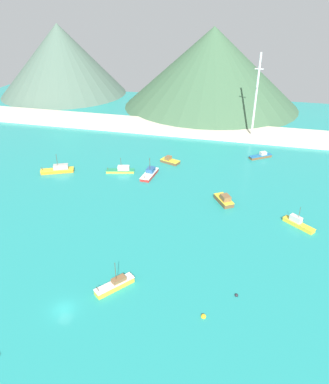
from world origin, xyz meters
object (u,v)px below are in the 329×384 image
fishing_boat_1 (224,200)px  fishing_boat_4 (115,285)px  fishing_boat_7 (170,161)px  fishing_boat_8 (121,170)px  buoy_0 (236,295)px  fishing_boat_5 (298,223)px  fishing_boat_0 (150,173)px  buoy_2 (203,316)px  radio_tower (256,96)px  fishing_boat_3 (261,156)px  fishing_boat_6 (58,169)px

fishing_boat_1 → fishing_boat_4: size_ratio=0.96×
fishing_boat_7 → fishing_boat_8: size_ratio=0.76×
fishing_boat_1 → buoy_0: size_ratio=10.62×
fishing_boat_5 → fishing_boat_0: bearing=157.0°
buoy_2 → radio_tower: (4.63, 100.90, 16.99)m
fishing_boat_7 → buoy_2: bearing=-71.5°
fishing_boat_8 → buoy_2: bearing=-56.7°
fishing_boat_7 → fishing_boat_3: bearing=21.7°
fishing_boat_3 → buoy_0: fishing_boat_3 is taller
fishing_boat_6 → fishing_boat_8: 21.20m
fishing_boat_0 → fishing_boat_3: bearing=34.6°
fishing_boat_1 → fishing_boat_7: (-21.69, 23.82, -0.29)m
fishing_boat_3 → fishing_boat_8: size_ratio=0.86×
radio_tower → fishing_boat_6: bearing=-140.5°
buoy_0 → buoy_2: (-5.54, -7.00, 0.05)m
fishing_boat_6 → buoy_0: fishing_boat_6 is taller
fishing_boat_3 → radio_tower: (-4.28, 21.41, 16.43)m
fishing_boat_5 → fishing_boat_3: bearing=103.0°
fishing_boat_3 → fishing_boat_5: fishing_boat_5 is taller
fishing_boat_3 → buoy_2: (-8.91, -79.49, -0.55)m
fishing_boat_7 → buoy_0: fishing_boat_7 is taller
fishing_boat_7 → fishing_boat_8: (-14.03, -11.61, 0.10)m
buoy_2 → radio_tower: radio_tower is taller
fishing_boat_0 → fishing_boat_3: fishing_boat_0 is taller
fishing_boat_3 → radio_tower: radio_tower is taller
radio_tower → fishing_boat_8: bearing=-132.1°
fishing_boat_1 → radio_tower: 60.16m
fishing_boat_5 → radio_tower: (-14.35, 64.97, 16.24)m
fishing_boat_5 → radio_tower: bearing=102.5°
fishing_boat_0 → fishing_boat_6: 30.98m
fishing_boat_1 → fishing_boat_8: fishing_boat_8 is taller
fishing_boat_3 → buoy_0: size_ratio=11.62×
fishing_boat_1 → fishing_boat_7: size_ratio=1.03×
buoy_0 → fishing_boat_3: bearing=87.3°
fishing_boat_4 → fishing_boat_5: fishing_boat_4 is taller
fishing_boat_5 → buoy_2: (-18.98, -35.93, -0.75)m
fishing_boat_8 → buoy_2: 66.32m
fishing_boat_1 → fishing_boat_5: (19.71, -7.27, -0.11)m
fishing_boat_0 → fishing_boat_1: fishing_boat_0 is taller
fishing_boat_1 → radio_tower: (5.35, 57.71, 16.13)m
fishing_boat_3 → fishing_boat_7: (-31.32, -12.47, 0.02)m
fishing_boat_0 → fishing_boat_8: bearing=178.6°
fishing_boat_1 → fishing_boat_3: fishing_boat_1 is taller
fishing_boat_5 → fishing_boat_7: 51.77m
fishing_boat_6 → fishing_boat_8: bearing=14.3°
fishing_boat_7 → buoy_2: 70.67m
fishing_boat_0 → buoy_2: 61.16m
fishing_boat_0 → fishing_boat_5: (45.39, -19.23, 0.09)m
fishing_boat_5 → fishing_boat_6: fishing_boat_6 is taller
radio_tower → buoy_0: bearing=-89.4°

